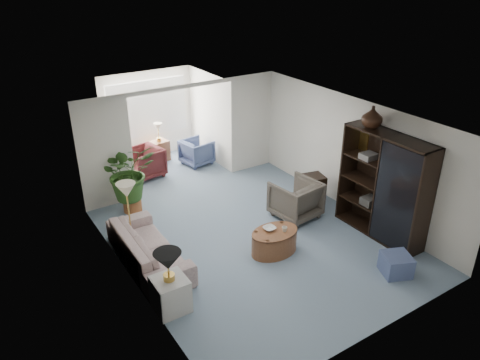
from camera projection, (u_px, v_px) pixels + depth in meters
floor at (256, 241)px, 9.13m from camera, size 6.00×6.00×0.00m
sunroom_floor at (168, 169)px, 12.23m from camera, size 2.60×2.60×0.00m
back_pier_left at (106, 154)px, 9.92m from camera, size 1.20×0.12×2.50m
back_pier_right at (251, 123)px, 11.78m from camera, size 1.20×0.12×2.50m
back_header at (182, 87)px, 10.33m from camera, size 2.60×0.12×0.10m
window_pane at (148, 108)px, 12.43m from camera, size 2.20×0.02×1.50m
window_blinds at (148, 108)px, 12.41m from camera, size 2.20×0.02×1.50m
framed_picture at (358, 138)px, 9.52m from camera, size 0.04×0.50×0.40m
sofa at (148, 248)px, 8.35m from camera, size 0.91×2.24×0.65m
end_table at (170, 294)px, 7.25m from camera, size 0.53×0.53×0.57m
table_lamp at (168, 261)px, 6.97m from camera, size 0.44×0.44×0.30m
floor_lamp at (126, 190)px, 8.37m from camera, size 0.36×0.36×0.28m
coffee_table at (274, 241)px, 8.71m from camera, size 0.96×0.96×0.45m
coffee_bowl at (269, 228)px, 8.65m from camera, size 0.23×0.23×0.06m
coffee_cup at (284, 229)px, 8.59m from camera, size 0.10×0.10×0.10m
wingback_chair at (296, 199)px, 9.83m from camera, size 0.99×1.01×0.83m
side_table_dark at (311, 189)px, 10.44m from camera, size 0.64×0.55×0.66m
entertainment_cabinet at (384, 186)px, 8.94m from camera, size 0.51×1.91×2.12m
cabinet_urn at (372, 117)px, 8.76m from camera, size 0.40×0.40×0.42m
ottoman at (396, 264)px, 8.12m from camera, size 0.62×0.62×0.38m
plant_pot at (133, 204)px, 10.15m from camera, size 0.40×0.40×0.32m
house_plant at (129, 172)px, 9.81m from camera, size 1.13×0.98×1.26m
sunroom_chair_blue at (197, 152)px, 12.41m from camera, size 0.86×0.84×0.68m
sunroom_chair_maroon at (144, 163)px, 11.66m from camera, size 0.97×0.95×0.77m
sunroom_table at (160, 151)px, 12.64m from camera, size 0.52×0.43×0.57m
shelf_clutter at (382, 180)px, 8.87m from camera, size 0.30×1.04×1.06m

